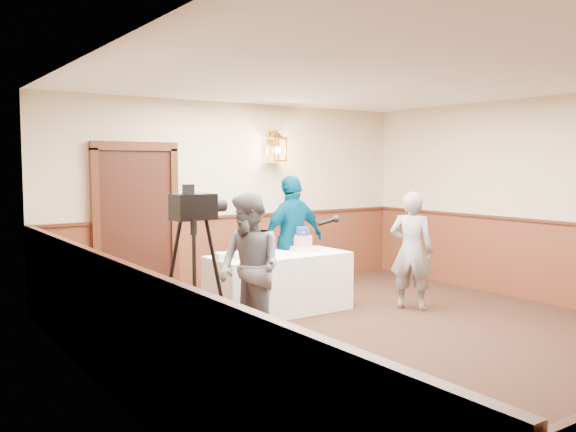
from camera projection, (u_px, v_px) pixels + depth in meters
The scene contains 10 objects.
ground at pixel (403, 344), 6.40m from camera, with size 7.00×7.00×0.00m, color black.
room_shell at pixel (371, 198), 6.62m from camera, with size 6.02×7.02×2.81m.
display_table at pixel (279, 283), 7.76m from camera, with size 1.80×0.80×0.75m, color white.
tiered_cake at pixel (303, 241), 8.02m from camera, with size 0.37×0.37×0.32m.
sheet_cake_yellow at pixel (256, 254), 7.48m from camera, with size 0.34×0.26×0.07m, color #FFEE98.
sheet_cake_green at pixel (229, 256), 7.35m from camera, with size 0.31×0.25×0.07m, color #A4C68C.
interviewer at pixel (250, 269), 6.36m from camera, with size 1.51×0.83×1.59m.
baker at pixel (411, 251), 7.90m from camera, with size 0.56×0.37×1.54m, color gray.
assistant_p at pixel (293, 239), 8.27m from camera, with size 1.02×0.42×1.74m, color #003D57.
tv_camera_rig at pixel (195, 291), 5.60m from camera, with size 0.64×0.59×1.62m.
Camera 1 is at (-4.54, -4.48, 1.89)m, focal length 38.00 mm.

